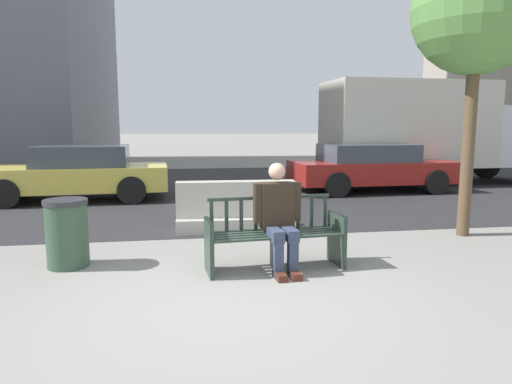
{
  "coord_description": "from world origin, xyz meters",
  "views": [
    {
      "loc": [
        -0.47,
        -4.36,
        1.76
      ],
      "look_at": [
        0.62,
        2.51,
        0.75
      ],
      "focal_mm": 32.0,
      "sensor_mm": 36.0,
      "label": 1
    }
  ],
  "objects": [
    {
      "name": "street_tree",
      "position": [
        3.99,
        2.25,
        3.48
      ],
      "size": [
        1.96,
        1.96,
        4.49
      ],
      "color": "brown",
      "rests_on": "ground"
    },
    {
      "name": "street_bench",
      "position": [
        0.62,
        1.03,
        0.4
      ],
      "size": [
        1.73,
        0.66,
        0.88
      ],
      "color": "#28382D",
      "rests_on": "ground"
    },
    {
      "name": "jersey_barrier_centre",
      "position": [
        0.39,
        3.2,
        0.34
      ],
      "size": [
        2.02,
        0.76,
        0.84
      ],
      "color": "#ADA89E",
      "rests_on": "ground"
    },
    {
      "name": "delivery_truck",
      "position": [
        6.96,
        8.62,
        1.69
      ],
      "size": [
        6.86,
        2.48,
        3.05
      ],
      "color": "silver",
      "rests_on": "ground"
    },
    {
      "name": "ground_plane",
      "position": [
        0.0,
        0.0,
        0.0
      ],
      "size": [
        200.0,
        200.0,
        0.0
      ],
      "primitive_type": "plane",
      "color": "gray"
    },
    {
      "name": "car_sedan_mid",
      "position": [
        4.54,
        7.29,
        0.66
      ],
      "size": [
        4.4,
        2.12,
        1.28
      ],
      "color": "maroon",
      "rests_on": "ground"
    },
    {
      "name": "street_asphalt",
      "position": [
        0.0,
        8.7,
        0.0
      ],
      "size": [
        120.0,
        12.0,
        0.01
      ],
      "primitive_type": "cube",
      "color": "#28282B",
      "rests_on": "ground"
    },
    {
      "name": "seated_person",
      "position": [
        0.66,
        0.98,
        0.69
      ],
      "size": [
        0.59,
        0.75,
        1.31
      ],
      "color": "#2D2319",
      "rests_on": "ground"
    },
    {
      "name": "car_taxi_near",
      "position": [
        -2.97,
        6.94,
        0.66
      ],
      "size": [
        4.34,
        2.11,
        1.3
      ],
      "color": "#DBC64C",
      "rests_on": "ground"
    },
    {
      "name": "trash_bin",
      "position": [
        -1.93,
        1.51,
        0.43
      ],
      "size": [
        0.53,
        0.53,
        0.86
      ],
      "color": "#334C38",
      "rests_on": "ground"
    }
  ]
}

